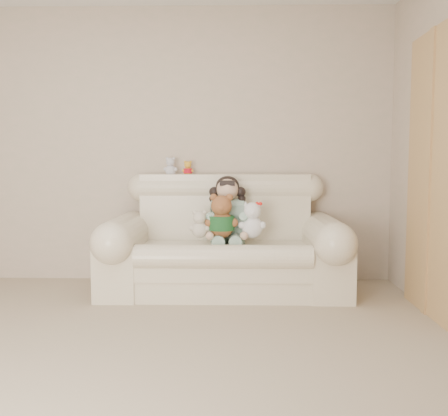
# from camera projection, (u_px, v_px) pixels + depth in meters

# --- Properties ---
(floor) EXTENTS (5.00, 5.00, 0.00)m
(floor) POSITION_uv_depth(u_px,v_px,m) (78.00, 395.00, 2.45)
(floor) COLOR tan
(floor) RESTS_ON ground
(wall_back) EXTENTS (4.50, 0.00, 4.50)m
(wall_back) POSITION_uv_depth(u_px,v_px,m) (156.00, 145.00, 4.83)
(wall_back) COLOR #B0A38C
(wall_back) RESTS_ON ground
(sofa) EXTENTS (2.10, 0.95, 1.03)m
(sofa) POSITION_uv_depth(u_px,v_px,m) (224.00, 234.00, 4.38)
(sofa) COLOR #FFEBCD
(sofa) RESTS_ON floor
(door_panel) EXTENTS (0.06, 0.90, 2.10)m
(door_panel) POSITION_uv_depth(u_px,v_px,m) (433.00, 174.00, 3.70)
(door_panel) COLOR #A46C46
(door_panel) RESTS_ON floor
(seated_child) EXTENTS (0.44, 0.50, 0.61)m
(seated_child) POSITION_uv_depth(u_px,v_px,m) (227.00, 209.00, 4.44)
(seated_child) COLOR #2D7052
(seated_child) RESTS_ON sofa
(brown_teddy) EXTENTS (0.33, 0.28, 0.44)m
(brown_teddy) POSITION_uv_depth(u_px,v_px,m) (222.00, 212.00, 4.24)
(brown_teddy) COLOR brown
(brown_teddy) RESTS_ON sofa
(white_cat) EXTENTS (0.25, 0.20, 0.36)m
(white_cat) POSITION_uv_depth(u_px,v_px,m) (252.00, 216.00, 4.25)
(white_cat) COLOR white
(white_cat) RESTS_ON sofa
(cream_teddy) EXTENTS (0.19, 0.15, 0.28)m
(cream_teddy) POSITION_uv_depth(u_px,v_px,m) (200.00, 221.00, 4.24)
(cream_teddy) COLOR beige
(cream_teddy) RESTS_ON sofa
(yellow_mini_bear) EXTENTS (0.11, 0.09, 0.17)m
(yellow_mini_bear) POSITION_uv_depth(u_px,v_px,m) (188.00, 167.00, 4.71)
(yellow_mini_bear) COLOR gold
(yellow_mini_bear) RESTS_ON sofa
(grey_mini_plush) EXTENTS (0.16, 0.14, 0.21)m
(grey_mini_plush) POSITION_uv_depth(u_px,v_px,m) (171.00, 165.00, 4.70)
(grey_mini_plush) COLOR silver
(grey_mini_plush) RESTS_ON sofa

